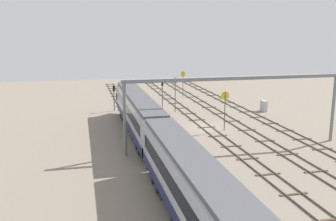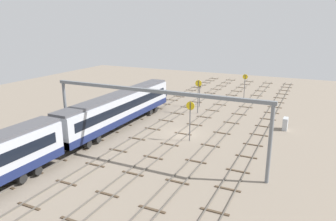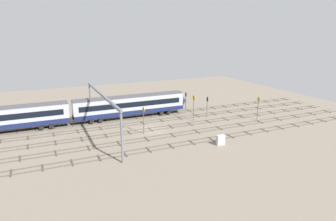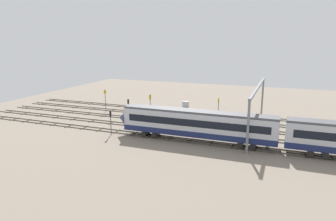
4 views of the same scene
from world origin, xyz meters
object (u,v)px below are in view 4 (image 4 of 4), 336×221
at_px(speed_sign_mid_trackside, 105,97).
at_px(speed_sign_near_foreground, 218,106).
at_px(overhead_gantry, 258,95).
at_px(signal_light_trackside_approach, 128,107).
at_px(speed_sign_far_trackside, 150,104).
at_px(relay_cabinet, 186,105).
at_px(train, 278,133).
at_px(signal_light_trackside_departure, 111,119).

bearing_deg(speed_sign_mid_trackside, speed_sign_near_foreground, 177.02).
bearing_deg(overhead_gantry, signal_light_trackside_approach, 7.65).
bearing_deg(speed_sign_far_trackside, relay_cabinet, -100.53).
height_order(speed_sign_mid_trackside, signal_light_trackside_approach, speed_sign_mid_trackside).
relative_size(speed_sign_near_foreground, relay_cabinet, 2.98).
height_order(train, signal_light_trackside_departure, train).
bearing_deg(speed_sign_near_foreground, signal_light_trackside_approach, 15.87).
distance_m(speed_sign_far_trackside, signal_light_trackside_approach, 4.29).
bearing_deg(signal_light_trackside_departure, speed_sign_near_foreground, -140.33).
distance_m(overhead_gantry, signal_light_trackside_approach, 23.78).
distance_m(train, overhead_gantry, 10.87).
bearing_deg(signal_light_trackside_approach, relay_cabinet, -113.74).
relative_size(overhead_gantry, signal_light_trackside_departure, 6.05).
height_order(speed_sign_far_trackside, relay_cabinet, speed_sign_far_trackside).
bearing_deg(relay_cabinet, overhead_gantry, 144.42).
xyz_separation_m(overhead_gantry, signal_light_trackside_approach, (23.34, 3.13, -3.32)).
bearing_deg(speed_sign_far_trackside, signal_light_trackside_approach, 16.41).
height_order(signal_light_trackside_approach, signal_light_trackside_departure, signal_light_trackside_approach).
xyz_separation_m(signal_light_trackside_approach, signal_light_trackside_departure, (-1.00, 8.08, -0.27)).
distance_m(overhead_gantry, speed_sign_mid_trackside, 32.47).
height_order(speed_sign_far_trackside, signal_light_trackside_approach, speed_sign_far_trackside).
distance_m(train, speed_sign_far_trackside, 24.36).
bearing_deg(overhead_gantry, speed_sign_near_foreground, -12.16).
height_order(train, signal_light_trackside_approach, train).
relative_size(speed_sign_mid_trackside, relay_cabinet, 2.88).
xyz_separation_m(train, speed_sign_far_trackside, (23.13, -7.56, 1.03)).
height_order(train, relay_cabinet, train).
distance_m(train, signal_light_trackside_departure, 26.24).
relative_size(train, speed_sign_far_trackside, 9.12).
bearing_deg(overhead_gantry, train, 112.01).
relative_size(speed_sign_near_foreground, speed_sign_mid_trackside, 1.04).
bearing_deg(signal_light_trackside_departure, speed_sign_mid_trackside, -54.90).
relative_size(speed_sign_near_foreground, signal_light_trackside_approach, 1.13).
height_order(train, speed_sign_far_trackside, speed_sign_far_trackside).
relative_size(overhead_gantry, speed_sign_far_trackside, 4.47).
relative_size(train, signal_light_trackside_approach, 11.16).
height_order(overhead_gantry, signal_light_trackside_approach, overhead_gantry).
height_order(speed_sign_near_foreground, speed_sign_mid_trackside, speed_sign_near_foreground).
distance_m(overhead_gantry, signal_light_trackside_departure, 25.25).
relative_size(overhead_gantry, speed_sign_near_foreground, 4.82).
bearing_deg(train, speed_sign_near_foreground, -45.43).
height_order(speed_sign_near_foreground, relay_cabinet, speed_sign_near_foreground).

